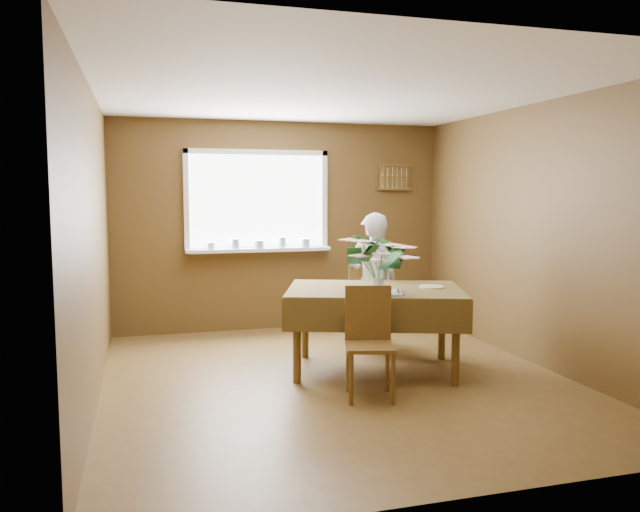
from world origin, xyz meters
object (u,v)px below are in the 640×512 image
object	(u,v)px
flower_bouquet	(378,258)
seated_woman	(373,282)
chair_far	(366,302)
chair_near	(369,336)
dining_table	(375,298)

from	to	relation	value
flower_bouquet	seated_woman	bearing A→B (deg)	71.92
chair_far	seated_woman	xyz separation A→B (m)	(0.02, -0.15, 0.23)
chair_near	flower_bouquet	size ratio (longest dim) A/B	1.60
dining_table	chair_far	bearing A→B (deg)	94.29
dining_table	chair_far	size ratio (longest dim) A/B	2.08
chair_far	chair_near	world-z (taller)	chair_far
dining_table	seated_woman	xyz separation A→B (m)	(0.24, 0.69, 0.04)
chair_near	flower_bouquet	distance (m)	0.76
chair_far	chair_near	bearing A→B (deg)	85.05
chair_far	seated_woman	distance (m)	0.28
chair_far	seated_woman	world-z (taller)	seated_woman
dining_table	flower_bouquet	bearing A→B (deg)	-85.61
chair_far	flower_bouquet	distance (m)	1.28
chair_near	seated_woman	bearing A→B (deg)	82.52
seated_woman	flower_bouquet	distance (m)	1.05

